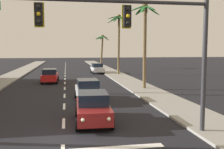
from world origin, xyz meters
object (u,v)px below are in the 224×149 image
(sedan_lead_at_stop_bar, at_px, (93,107))
(sedan_oncoming_far, at_px, (50,76))
(traffic_signal_mast, at_px, (129,30))
(sedan_parked_nearest_kerb, at_px, (97,68))
(palm_right_second, at_px, (145,31))
(palm_right_farthest, at_px, (102,45))
(sedan_third_in_queue, at_px, (88,90))
(palm_right_third, at_px, (119,31))

(sedan_lead_at_stop_bar, bearing_deg, sedan_oncoming_far, 100.64)
(traffic_signal_mast, relative_size, sedan_lead_at_stop_bar, 2.55)
(traffic_signal_mast, relative_size, sedan_oncoming_far, 2.56)
(traffic_signal_mast, height_order, sedan_oncoming_far, traffic_signal_mast)
(sedan_parked_nearest_kerb, bearing_deg, palm_right_second, -81.89)
(palm_right_farthest, bearing_deg, sedan_lead_at_stop_bar, -98.57)
(palm_right_second, bearing_deg, palm_right_farthest, 90.40)
(sedan_oncoming_far, xyz_separation_m, palm_right_second, (9.70, -7.09, 5.03))
(palm_right_second, bearing_deg, sedan_oncoming_far, 143.84)
(sedan_oncoming_far, distance_m, palm_right_second, 13.03)
(traffic_signal_mast, relative_size, palm_right_second, 1.33)
(sedan_third_in_queue, xyz_separation_m, sedan_parked_nearest_kerb, (3.49, 23.03, 0.00))
(sedan_oncoming_far, bearing_deg, traffic_signal_mast, -77.22)
(sedan_lead_at_stop_bar, xyz_separation_m, sedan_parked_nearest_kerb, (3.72, 29.14, 0.00))
(sedan_third_in_queue, bearing_deg, traffic_signal_mast, -82.93)
(palm_right_second, distance_m, palm_right_third, 14.83)
(palm_right_farthest, bearing_deg, sedan_oncoming_far, -112.89)
(traffic_signal_mast, relative_size, palm_right_farthest, 1.62)
(sedan_oncoming_far, distance_m, sedan_parked_nearest_kerb, 13.20)
(sedan_lead_at_stop_bar, height_order, sedan_oncoming_far, same)
(sedan_third_in_queue, relative_size, palm_right_third, 0.48)
(sedan_oncoming_far, relative_size, palm_right_farthest, 0.63)
(sedan_oncoming_far, height_order, sedan_parked_nearest_kerb, same)
(palm_right_third, relative_size, palm_right_farthest, 1.33)
(sedan_lead_at_stop_bar, distance_m, palm_right_second, 13.59)
(palm_right_farthest, bearing_deg, traffic_signal_mast, -96.29)
(traffic_signal_mast, bearing_deg, sedan_oncoming_far, 102.78)
(sedan_lead_at_stop_bar, distance_m, sedan_oncoming_far, 18.34)
(sedan_third_in_queue, distance_m, palm_right_third, 21.50)
(sedan_third_in_queue, height_order, palm_right_second, palm_right_second)
(sedan_parked_nearest_kerb, relative_size, palm_right_third, 0.48)
(traffic_signal_mast, relative_size, palm_right_third, 1.22)
(palm_right_third, height_order, palm_right_farthest, palm_right_third)
(sedan_third_in_queue, height_order, palm_right_farthest, palm_right_farthest)
(palm_right_second, relative_size, palm_right_third, 0.92)
(palm_right_third, bearing_deg, sedan_lead_at_stop_bar, -104.60)
(sedan_lead_at_stop_bar, xyz_separation_m, palm_right_second, (6.32, 10.93, 5.03))
(sedan_third_in_queue, bearing_deg, sedan_oncoming_far, 106.90)
(traffic_signal_mast, xyz_separation_m, palm_right_second, (4.98, 13.74, 0.95))
(palm_right_third, bearing_deg, sedan_oncoming_far, -142.64)
(sedan_lead_at_stop_bar, bearing_deg, sedan_third_in_queue, 87.84)
(sedan_parked_nearest_kerb, bearing_deg, traffic_signal_mast, -94.27)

